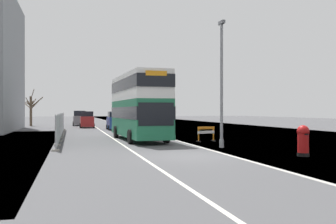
{
  "coord_description": "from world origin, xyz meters",
  "views": [
    {
      "loc": [
        -5.71,
        -18.05,
        2.28
      ],
      "look_at": [
        0.77,
        7.02,
        2.2
      ],
      "focal_mm": 40.22,
      "sensor_mm": 36.0,
      "label": 1
    }
  ],
  "objects_px": {
    "car_oncoming_near": "(116,121)",
    "car_receding_mid": "(87,120)",
    "lamppost_foreground": "(222,88)",
    "red_pillar_postbox": "(303,139)",
    "double_decker_bus": "(138,105)",
    "car_receding_far": "(80,119)",
    "roadworks_barrier": "(206,132)"
  },
  "relations": [
    {
      "from": "double_decker_bus",
      "to": "roadworks_barrier",
      "type": "bearing_deg",
      "value": -30.9
    },
    {
      "from": "lamppost_foreground",
      "to": "car_receding_far",
      "type": "bearing_deg",
      "value": 101.59
    },
    {
      "from": "double_decker_bus",
      "to": "car_receding_far",
      "type": "xyz_separation_m",
      "value": [
        -3.83,
        30.59,
        -1.63
      ]
    },
    {
      "from": "lamppost_foreground",
      "to": "red_pillar_postbox",
      "type": "xyz_separation_m",
      "value": [
        2.24,
        -5.16,
        -2.84
      ]
    },
    {
      "from": "red_pillar_postbox",
      "to": "car_receding_far",
      "type": "xyz_separation_m",
      "value": [
        -10.01,
        43.03,
        0.22
      ]
    },
    {
      "from": "double_decker_bus",
      "to": "car_receding_far",
      "type": "distance_m",
      "value": 30.87
    },
    {
      "from": "roadworks_barrier",
      "to": "car_receding_mid",
      "type": "distance_m",
      "value": 26.87
    },
    {
      "from": "lamppost_foreground",
      "to": "car_receding_mid",
      "type": "bearing_deg",
      "value": 102.94
    },
    {
      "from": "double_decker_bus",
      "to": "car_oncoming_near",
      "type": "bearing_deg",
      "value": 89.62
    },
    {
      "from": "lamppost_foreground",
      "to": "double_decker_bus",
      "type": "bearing_deg",
      "value": 118.37
    },
    {
      "from": "red_pillar_postbox",
      "to": "car_receding_far",
      "type": "bearing_deg",
      "value": 103.09
    },
    {
      "from": "red_pillar_postbox",
      "to": "car_oncoming_near",
      "type": "bearing_deg",
      "value": 101.9
    },
    {
      "from": "car_receding_far",
      "to": "double_decker_bus",
      "type": "bearing_deg",
      "value": -82.86
    },
    {
      "from": "car_receding_far",
      "to": "car_receding_mid",
      "type": "bearing_deg",
      "value": -83.94
    },
    {
      "from": "car_receding_mid",
      "to": "car_receding_far",
      "type": "height_order",
      "value": "car_receding_far"
    },
    {
      "from": "roadworks_barrier",
      "to": "car_oncoming_near",
      "type": "xyz_separation_m",
      "value": [
        -4.48,
        19.1,
        0.35
      ]
    },
    {
      "from": "red_pillar_postbox",
      "to": "car_receding_mid",
      "type": "height_order",
      "value": "car_receding_mid"
    },
    {
      "from": "red_pillar_postbox",
      "to": "roadworks_barrier",
      "type": "distance_m",
      "value": 9.83
    },
    {
      "from": "red_pillar_postbox",
      "to": "car_oncoming_near",
      "type": "height_order",
      "value": "car_oncoming_near"
    },
    {
      "from": "roadworks_barrier",
      "to": "car_receding_far",
      "type": "relative_size",
      "value": 0.35
    },
    {
      "from": "car_oncoming_near",
      "to": "car_receding_mid",
      "type": "relative_size",
      "value": 1.02
    },
    {
      "from": "lamppost_foreground",
      "to": "roadworks_barrier",
      "type": "height_order",
      "value": "lamppost_foreground"
    },
    {
      "from": "red_pillar_postbox",
      "to": "car_oncoming_near",
      "type": "relative_size",
      "value": 0.39
    },
    {
      "from": "car_oncoming_near",
      "to": "car_receding_mid",
      "type": "xyz_separation_m",
      "value": [
        -3.14,
        6.67,
        0.0
      ]
    },
    {
      "from": "roadworks_barrier",
      "to": "red_pillar_postbox",
      "type": "bearing_deg",
      "value": -80.68
    },
    {
      "from": "red_pillar_postbox",
      "to": "car_receding_mid",
      "type": "relative_size",
      "value": 0.39
    },
    {
      "from": "double_decker_bus",
      "to": "lamppost_foreground",
      "type": "bearing_deg",
      "value": -61.63
    },
    {
      "from": "lamppost_foreground",
      "to": "red_pillar_postbox",
      "type": "distance_m",
      "value": 6.3
    },
    {
      "from": "lamppost_foreground",
      "to": "red_pillar_postbox",
      "type": "height_order",
      "value": "lamppost_foreground"
    },
    {
      "from": "double_decker_bus",
      "to": "car_oncoming_near",
      "type": "height_order",
      "value": "double_decker_bus"
    },
    {
      "from": "lamppost_foreground",
      "to": "car_receding_mid",
      "type": "relative_size",
      "value": 1.97
    },
    {
      "from": "double_decker_bus",
      "to": "car_oncoming_near",
      "type": "distance_m",
      "value": 16.44
    }
  ]
}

